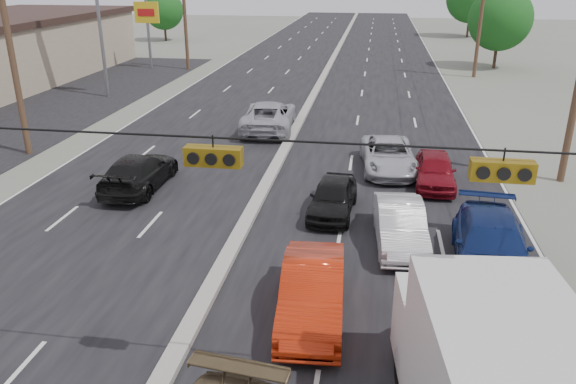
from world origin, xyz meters
name	(u,v)px	position (x,y,z in m)	size (l,w,h in m)	color
road_surface	(313,98)	(0.00, 30.00, 0.00)	(20.00, 160.00, 0.02)	black
center_median	(313,96)	(0.00, 30.00, 0.10)	(0.50, 160.00, 0.20)	gray
parking_lot	(54,105)	(-17.00, 25.00, 0.00)	(10.00, 42.00, 0.02)	black
utility_pole_left_b	(11,49)	(-12.50, 15.00, 5.11)	(1.60, 0.30, 10.00)	#422D1E
utility_pole_left_c	(184,10)	(-12.50, 40.00, 5.11)	(1.60, 0.30, 10.00)	#422D1E
utility_pole_right_c	(481,14)	(12.50, 40.00, 5.11)	(1.60, 0.30, 10.00)	#422D1E
traffic_signals	(208,154)	(1.40, 0.00, 5.49)	(25.00, 0.30, 0.54)	black
pole_sign_far	(147,18)	(-16.00, 40.00, 4.41)	(2.20, 0.25, 6.00)	slate
tree_left_far	(164,10)	(-22.00, 60.00, 3.72)	(4.80, 4.80, 6.12)	#382619
tree_right_mid	(500,19)	(15.00, 45.00, 4.34)	(5.60, 5.60, 7.14)	#382619
red_sedan	(312,292)	(3.00, 3.21, 0.75)	(1.59, 4.57, 1.51)	#B8250B
queue_car_a	(333,197)	(3.00, 9.99, 0.67)	(1.57, 3.91, 1.33)	black
queue_car_b	(400,225)	(5.39, 7.79, 0.71)	(1.51, 4.33, 1.43)	silver
queue_car_c	(388,156)	(5.10, 15.25, 0.70)	(2.31, 5.01, 1.39)	#B1B4B9
queue_car_d	(491,246)	(8.07, 6.59, 0.78)	(2.18, 5.37, 1.56)	navy
queue_car_e	(435,170)	(7.00, 13.57, 0.69)	(1.62, 4.03, 1.37)	maroon
oncoming_near	(139,172)	(-5.17, 11.36, 0.72)	(2.02, 4.97, 1.44)	black
oncoming_far	(269,116)	(-1.49, 21.05, 0.83)	(2.75, 5.96, 1.66)	#A6A8AE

